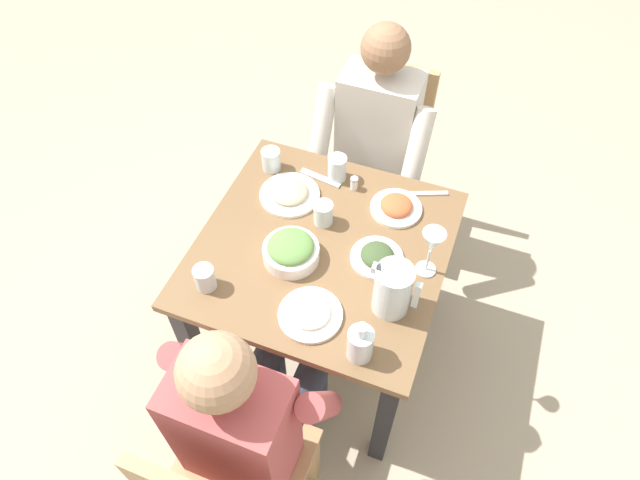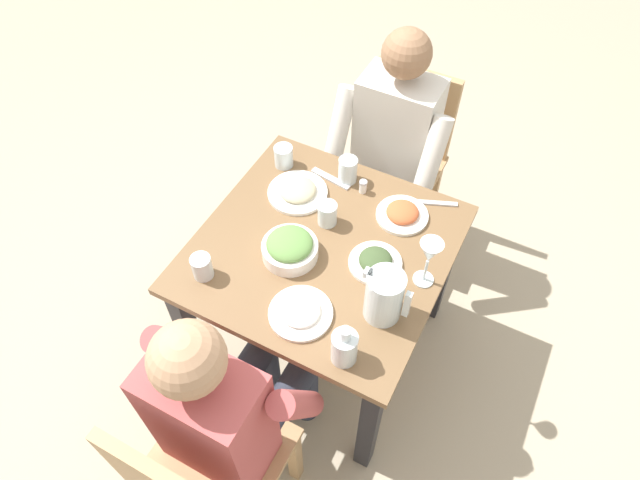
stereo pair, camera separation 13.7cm
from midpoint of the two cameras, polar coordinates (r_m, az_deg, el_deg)
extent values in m
plane|color=tan|center=(2.55, 1.80, -10.32)|extent=(8.00, 8.00, 0.00)
cube|color=brown|center=(1.97, 2.29, -0.94)|extent=(0.86, 0.86, 0.03)
cube|color=#232328|center=(2.22, -11.23, -9.69)|extent=(0.06, 0.06, 0.67)
cube|color=#232328|center=(2.05, 7.00, -18.36)|extent=(0.06, 0.06, 0.67)
cube|color=#232328|center=(2.56, -1.79, 3.29)|extent=(0.06, 0.06, 0.67)
cube|color=#232328|center=(2.42, 13.99, -2.96)|extent=(0.06, 0.06, 0.67)
cube|color=tan|center=(2.21, -8.78, -17.05)|extent=(0.04, 0.04, 0.41)
cube|color=tan|center=(2.14, -0.62, -21.17)|extent=(0.04, 0.04, 0.41)
cube|color=tan|center=(1.92, -8.04, -21.11)|extent=(0.40, 0.40, 0.03)
cube|color=tan|center=(2.87, 12.75, 4.63)|extent=(0.04, 0.04, 0.41)
cube|color=tan|center=(2.92, 6.51, 6.98)|extent=(0.04, 0.04, 0.41)
cube|color=tan|center=(2.64, 10.31, -0.11)|extent=(0.04, 0.04, 0.41)
cube|color=tan|center=(2.71, 3.64, 2.51)|extent=(0.04, 0.04, 0.41)
cube|color=tan|center=(2.62, 8.87, 6.82)|extent=(0.40, 0.40, 0.03)
cube|color=tan|center=(2.60, 10.99, 12.73)|extent=(0.38, 0.04, 0.42)
cube|color=#B24C4C|center=(1.68, -8.49, -17.62)|extent=(0.32, 0.20, 0.50)
sphere|color=tan|center=(1.35, -10.36, -12.02)|extent=(0.19, 0.19, 0.19)
cylinder|color=#2D3342|center=(2.02, -6.61, -14.94)|extent=(0.11, 0.38, 0.11)
cylinder|color=#2D3342|center=(2.25, -3.57, -12.97)|extent=(0.10, 0.10, 0.44)
cylinder|color=#B24C4C|center=(1.77, -11.60, -10.57)|extent=(0.08, 0.23, 0.37)
cylinder|color=#2D3342|center=(1.98, -2.24, -17.12)|extent=(0.11, 0.38, 0.11)
cylinder|color=#2D3342|center=(2.21, 0.38, -14.83)|extent=(0.10, 0.10, 0.44)
cylinder|color=#B24C4C|center=(1.66, 0.18, -16.48)|extent=(0.08, 0.23, 0.37)
cube|color=silver|center=(2.42, 9.36, 10.77)|extent=(0.32, 0.20, 0.50)
sphere|color=#936B4C|center=(2.20, 10.66, 18.04)|extent=(0.19, 0.19, 0.19)
cylinder|color=#2D3342|center=(2.47, 8.73, 2.69)|extent=(0.11, 0.38, 0.11)
cylinder|color=#2D3342|center=(2.50, 6.58, -3.06)|extent=(0.10, 0.10, 0.44)
cylinder|color=silver|center=(2.27, 12.83, 7.54)|extent=(0.08, 0.23, 0.37)
cylinder|color=#2D3342|center=(2.50, 5.14, 4.07)|extent=(0.11, 0.38, 0.11)
cylinder|color=#2D3342|center=(2.54, 3.07, -1.62)|extent=(0.10, 0.10, 0.44)
cylinder|color=silver|center=(2.35, 3.59, 10.85)|extent=(0.08, 0.23, 0.37)
cylinder|color=silver|center=(1.75, 8.77, -5.75)|extent=(0.12, 0.12, 0.19)
cube|color=silver|center=(1.73, 11.11, -6.52)|extent=(0.02, 0.02, 0.11)
cube|color=silver|center=(1.68, 7.41, -3.54)|extent=(0.04, 0.03, 0.02)
cylinder|color=white|center=(1.91, -1.01, -1.12)|extent=(0.19, 0.19, 0.05)
ellipsoid|color=#608E47|center=(1.88, -1.03, -0.47)|extent=(0.16, 0.16, 0.06)
cylinder|color=white|center=(2.07, 10.21, 2.40)|extent=(0.19, 0.19, 0.01)
ellipsoid|color=#CC5B33|center=(2.06, 10.27, 2.72)|extent=(0.12, 0.12, 0.05)
cylinder|color=white|center=(2.11, -0.43, 4.75)|extent=(0.23, 0.23, 0.01)
ellipsoid|color=#B7AD89|center=(2.10, -0.43, 5.06)|extent=(0.14, 0.14, 0.04)
cylinder|color=white|center=(1.80, 0.22, -7.56)|extent=(0.21, 0.21, 0.01)
ellipsoid|color=white|center=(1.78, 0.22, -7.31)|extent=(0.13, 0.13, 0.04)
cylinder|color=white|center=(1.92, 7.66, -2.43)|extent=(0.18, 0.18, 0.01)
ellipsoid|color=#3D512D|center=(1.91, 7.71, -2.12)|extent=(0.11, 0.11, 0.05)
cylinder|color=silver|center=(1.88, -9.85, -2.79)|extent=(0.07, 0.07, 0.09)
cylinder|color=silver|center=(2.20, -1.92, 8.42)|extent=(0.07, 0.07, 0.09)
cylinder|color=silver|center=(1.99, 2.72, 2.59)|extent=(0.07, 0.07, 0.09)
cylinder|color=silver|center=(2.14, 4.69, 7.02)|extent=(0.07, 0.07, 0.10)
cylinder|color=silver|center=(1.92, 12.45, -4.01)|extent=(0.07, 0.07, 0.01)
cylinder|color=silver|center=(1.87, 12.73, -3.09)|extent=(0.01, 0.01, 0.10)
cone|color=silver|center=(1.80, 13.25, -1.34)|extent=(0.08, 0.08, 0.09)
cylinder|color=silver|center=(1.68, 4.85, -10.95)|extent=(0.08, 0.08, 0.12)
cylinder|color=#993333|center=(1.70, 4.80, -11.32)|extent=(0.07, 0.07, 0.07)
cylinder|color=silver|center=(1.61, 5.05, -9.61)|extent=(0.03, 0.03, 0.04)
cylinder|color=white|center=(2.12, 6.23, 5.24)|extent=(0.03, 0.03, 0.04)
cylinder|color=#B2B2B7|center=(2.10, 6.29, 5.75)|extent=(0.03, 0.03, 0.01)
cube|color=silver|center=(2.17, 2.92, 6.17)|extent=(0.17, 0.05, 0.01)
cube|color=silver|center=(2.14, 13.14, 3.62)|extent=(0.18, 0.09, 0.01)
camera|label=1|loc=(0.07, -87.94, 2.61)|focal=31.55mm
camera|label=2|loc=(0.07, 92.06, -2.61)|focal=31.55mm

